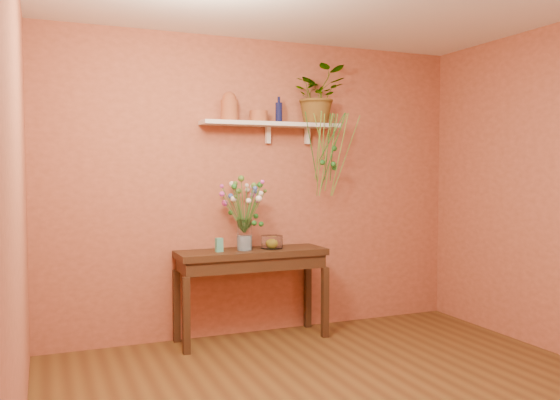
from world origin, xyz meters
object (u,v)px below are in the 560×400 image
bouquet (245,199)px  glass_bowl (272,243)px  sideboard (252,263)px  glass_vase (245,237)px  terracotta_jug (229,107)px  blue_bottle (279,112)px  spider_plant (318,95)px

bouquet → glass_bowl: (0.26, 0.01, -0.40)m
sideboard → glass_bowl: size_ratio=6.84×
glass_vase → bouquet: (0.00, -0.00, 0.34)m
terracotta_jug → glass_bowl: terracotta_jug is taller
blue_bottle → terracotta_jug: bearing=176.4°
bouquet → blue_bottle: bearing=14.5°
blue_bottle → spider_plant: bearing=6.4°
terracotta_jug → sideboard: bearing=-33.7°
sideboard → terracotta_jug: (-0.17, 0.11, 1.37)m
blue_bottle → bouquet: (-0.36, -0.09, -0.78)m
blue_bottle → glass_bowl: (-0.10, -0.08, -1.17)m
sideboard → blue_bottle: bearing=15.6°
terracotta_jug → bouquet: (0.10, -0.12, -0.80)m
spider_plant → bouquet: 1.23m
blue_bottle → glass_bowl: blue_bottle is taller
spider_plant → bouquet: (-0.78, -0.14, -0.95)m
terracotta_jug → glass_bowl: bearing=-16.7°
sideboard → spider_plant: 1.68m
blue_bottle → glass_bowl: size_ratio=1.19×
glass_vase → glass_bowl: 0.27m
bouquet → glass_vase: bearing=118.1°
glass_vase → sideboard: bearing=7.3°
sideboard → bouquet: bearing=-170.4°
spider_plant → glass_vase: 1.51m
sideboard → terracotta_jug: terracotta_jug is taller
sideboard → glass_bowl: bearing=0.7°
glass_bowl → terracotta_jug: bearing=163.3°
glass_vase → blue_bottle: bearing=14.0°
bouquet → glass_bowl: 0.48m
bouquet → spider_plant: bearing=10.2°
glass_vase → glass_bowl: (0.26, 0.01, -0.06)m
terracotta_jug → glass_vase: (0.10, -0.12, -1.14)m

